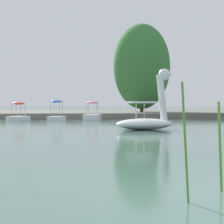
{
  "coord_description": "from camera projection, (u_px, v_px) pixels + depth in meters",
  "views": [
    {
      "loc": [
        -2.53,
        -5.07,
        1.15
      ],
      "look_at": [
        0.68,
        21.02,
        0.71
      ],
      "focal_mm": 67.72,
      "sensor_mm": 36.0,
      "label": 1
    }
  ],
  "objects": [
    {
      "name": "pedal_boat_red",
      "position": [
        18.0,
        116.0,
        29.9
      ],
      "size": [
        1.58,
        2.12,
        1.36
      ],
      "color": "white",
      "rests_on": "ground_plane"
    },
    {
      "name": "pedal_boat_blue",
      "position": [
        57.0,
        114.0,
        30.57
      ],
      "size": [
        1.35,
        1.91,
        1.51
      ],
      "color": "white",
      "rests_on": "ground_plane"
    },
    {
      "name": "swan_boat",
      "position": [
        147.0,
        118.0,
        19.63
      ],
      "size": [
        2.98,
        2.05,
        2.85
      ],
      "color": "white",
      "rests_on": "ground_plane"
    },
    {
      "name": "shore_bank_far",
      "position": [
        84.0,
        113.0,
        45.03
      ],
      "size": [
        156.55,
        24.2,
        0.48
      ],
      "primitive_type": "cube",
      "color": "#6B665B",
      "rests_on": "ground_plane"
    },
    {
      "name": "tree_willow_overhanging",
      "position": [
        142.0,
        66.0,
        40.75
      ],
      "size": [
        5.95,
        5.7,
        8.5
      ],
      "color": "#4C3823",
      "rests_on": "shore_bank_far"
    },
    {
      "name": "pedal_boat_pink",
      "position": [
        92.0,
        115.0,
        30.99
      ],
      "size": [
        1.52,
        2.37,
        1.43
      ],
      "color": "white",
      "rests_on": "ground_plane"
    }
  ]
}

